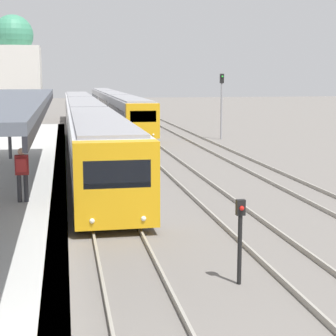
{
  "coord_description": "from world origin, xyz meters",
  "views": [
    {
      "loc": [
        -1.47,
        -6.05,
        4.75
      ],
      "look_at": [
        2.06,
        13.02,
        1.57
      ],
      "focal_mm": 60.0,
      "sensor_mm": 36.0,
      "label": 1
    }
  ],
  "objects_px": {
    "train_far": "(113,104)",
    "person_on_platform": "(22,170)",
    "train_near": "(85,119)",
    "signal_post_near": "(240,233)",
    "signal_mast_far": "(222,98)"
  },
  "relations": [
    {
      "from": "signal_post_near",
      "to": "signal_mast_far",
      "type": "distance_m",
      "value": 30.37
    },
    {
      "from": "person_on_platform",
      "to": "train_near",
      "type": "relative_size",
      "value": 0.03
    },
    {
      "from": "train_near",
      "to": "train_far",
      "type": "xyz_separation_m",
      "value": [
        4.11,
        22.87,
        -0.02
      ]
    },
    {
      "from": "person_on_platform",
      "to": "train_near",
      "type": "xyz_separation_m",
      "value": [
        2.78,
        24.29,
        -0.27
      ]
    },
    {
      "from": "train_near",
      "to": "signal_mast_far",
      "type": "xyz_separation_m",
      "value": [
        10.26,
        -0.45,
        1.45
      ]
    },
    {
      "from": "train_far",
      "to": "train_near",
      "type": "bearing_deg",
      "value": -100.19
    },
    {
      "from": "person_on_platform",
      "to": "signal_post_near",
      "type": "relative_size",
      "value": 0.83
    },
    {
      "from": "train_near",
      "to": "signal_mast_far",
      "type": "relative_size",
      "value": 10.33
    },
    {
      "from": "person_on_platform",
      "to": "signal_mast_far",
      "type": "relative_size",
      "value": 0.34
    },
    {
      "from": "person_on_platform",
      "to": "train_near",
      "type": "height_order",
      "value": "train_near"
    },
    {
      "from": "person_on_platform",
      "to": "train_near",
      "type": "bearing_deg",
      "value": 83.46
    },
    {
      "from": "train_far",
      "to": "signal_mast_far",
      "type": "relative_size",
      "value": 9.91
    },
    {
      "from": "train_near",
      "to": "signal_post_near",
      "type": "relative_size",
      "value": 25.48
    },
    {
      "from": "train_far",
      "to": "person_on_platform",
      "type": "bearing_deg",
      "value": -98.32
    },
    {
      "from": "train_near",
      "to": "train_far",
      "type": "relative_size",
      "value": 1.04
    }
  ]
}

